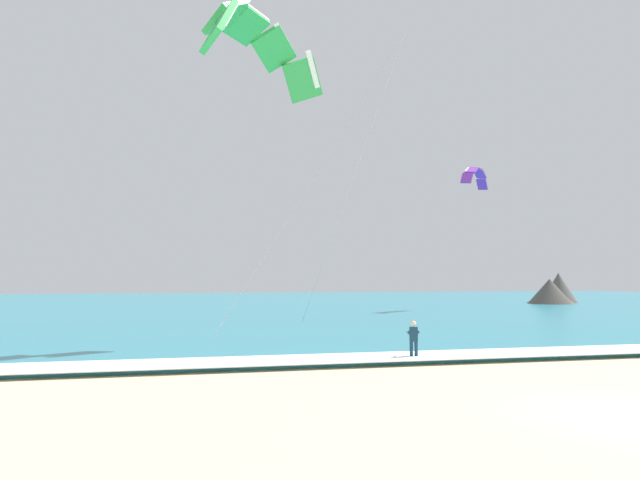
{
  "coord_description": "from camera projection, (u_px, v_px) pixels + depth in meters",
  "views": [
    {
      "loc": [
        -11.55,
        -13.36,
        3.43
      ],
      "look_at": [
        -4.75,
        14.06,
        5.2
      ],
      "focal_mm": 34.88,
      "sensor_mm": 36.0,
      "label": 1
    }
  ],
  "objects": [
    {
      "name": "surfboard",
      "position": [
        414.0,
        361.0,
        25.64
      ],
      "size": [
        0.89,
        1.47,
        0.09
      ],
      "color": "yellow",
      "rests_on": "ground"
    },
    {
      "name": "kitesurfer",
      "position": [
        414.0,
        339.0,
        25.71
      ],
      "size": [
        0.64,
        0.63,
        1.69
      ],
      "color": "#143347",
      "rests_on": "ground"
    },
    {
      "name": "surf_foam",
      "position": [
        446.0,
        355.0,
        26.23
      ],
      "size": [
        200.0,
        2.98,
        0.04
      ],
      "primitive_type": "cube",
      "color": "white",
      "rests_on": "sea"
    },
    {
      "name": "kite_primary",
      "position": [
        257.0,
        40.0,
        29.83
      ],
      "size": [
        8.69,
        7.97,
        15.15
      ],
      "color": "green"
    },
    {
      "name": "ground_plane",
      "position": [
        640.0,
        416.0,
        15.5
      ],
      "size": [
        200.0,
        200.0,
        0.0
      ],
      "primitive_type": "plane",
      "color": "#C6B78E"
    },
    {
      "name": "headland_right",
      "position": [
        552.0,
        292.0,
        81.75
      ],
      "size": [
        8.48,
        7.86,
        4.23
      ],
      "color": "#47423D",
      "rests_on": "ground"
    },
    {
      "name": "kite_distant",
      "position": [
        475.0,
        175.0,
        66.18
      ],
      "size": [
        5.0,
        4.85,
        2.12
      ],
      "color": "purple"
    },
    {
      "name": "sea",
      "position": [
        254.0,
        304.0,
        83.37
      ],
      "size": [
        200.0,
        120.0,
        0.2
      ],
      "primitive_type": "cube",
      "color": "teal",
      "rests_on": "ground"
    }
  ]
}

